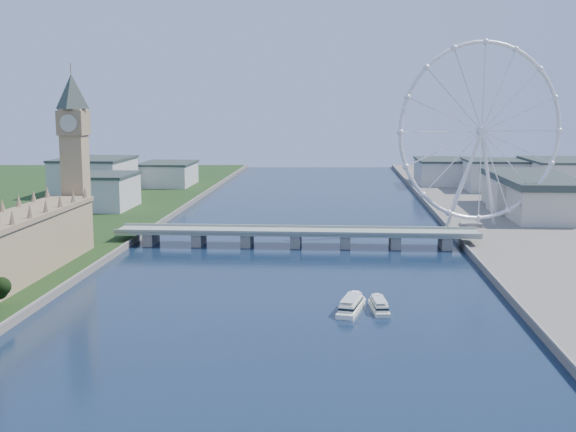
{
  "coord_description": "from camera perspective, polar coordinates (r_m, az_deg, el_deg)",
  "views": [
    {
      "loc": [
        24.89,
        -132.52,
        85.1
      ],
      "look_at": [
        1.3,
        210.0,
        32.26
      ],
      "focal_mm": 45.0,
      "sensor_mm": 36.0,
      "label": 1
    }
  ],
  "objects": [
    {
      "name": "big_ben",
      "position": [
        438.46,
        -16.56,
        5.97
      ],
      "size": [
        20.02,
        20.02,
        110.0
      ],
      "color": "tan",
      "rests_on": "ground"
    },
    {
      "name": "city_skyline",
      "position": [
        696.09,
        5.11,
        3.1
      ],
      "size": [
        505.0,
        280.0,
        32.0
      ],
      "color": "beige",
      "rests_on": "ground"
    },
    {
      "name": "county_hall",
      "position": [
        588.39,
        18.68,
        -0.03
      ],
      "size": [
        54.0,
        144.0,
        35.0
      ],
      "primitive_type": null,
      "color": "beige",
      "rests_on": "ground"
    },
    {
      "name": "tour_boat_near",
      "position": [
        304.58,
        4.99,
        -7.51
      ],
      "size": [
        13.9,
        30.68,
        6.57
      ],
      "primitive_type": null,
      "rotation": [
        0.0,
        0.0,
        -0.22
      ],
      "color": "white",
      "rests_on": "ground"
    },
    {
      "name": "london_eye",
      "position": [
        497.09,
        15.06,
        6.42
      ],
      "size": [
        113.6,
        39.12,
        124.3
      ],
      "color": "silver",
      "rests_on": "ground"
    },
    {
      "name": "tour_boat_far",
      "position": [
        306.79,
        7.22,
        -7.43
      ],
      "size": [
        8.92,
        25.9,
        5.57
      ],
      "primitive_type": null,
      "rotation": [
        0.0,
        0.0,
        0.1
      ],
      "color": "silver",
      "rests_on": "ground"
    },
    {
      "name": "westminster_bridge",
      "position": [
        440.28,
        0.64,
        -1.52
      ],
      "size": [
        220.0,
        22.0,
        9.5
      ],
      "color": "gray",
      "rests_on": "ground"
    }
  ]
}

